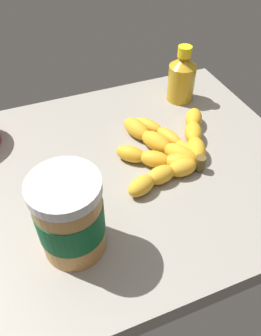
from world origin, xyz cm
name	(u,v)px	position (x,y,z in cm)	size (l,w,h in cm)	color
ground_plane	(117,177)	(0.00, 0.00, -2.31)	(75.27, 58.22, 4.61)	gray
banana_bunch	(168,147)	(11.58, 0.32, 1.73)	(25.59, 22.53, 3.69)	gold
peanut_butter_jar	(70,217)	(-11.96, -13.78, 7.39)	(10.36, 10.36, 14.81)	#BF8442
honey_bottle	(182,77)	(23.48, 17.94, 5.99)	(6.57, 6.57, 13.65)	gold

